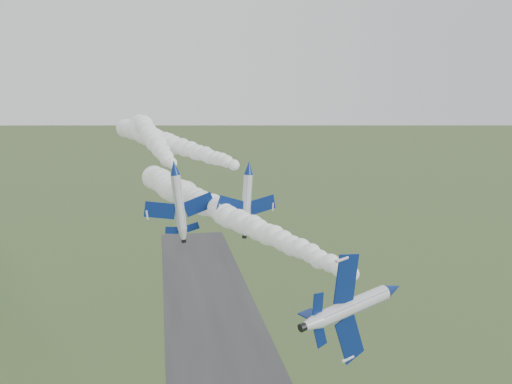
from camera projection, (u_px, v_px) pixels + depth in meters
jet_lead at (393, 289)px, 58.55m from camera, size 7.00×12.64×10.99m
smoke_trail_jet_lead at (228, 214)px, 84.92m from camera, size 28.51×54.60×4.47m
jet_pair_left at (175, 168)px, 84.73m from camera, size 10.61×12.73×3.18m
smoke_trail_jet_pair_left at (152, 139)px, 114.46m from camera, size 8.94×56.74×4.45m
jet_pair_right at (249, 168)px, 86.15m from camera, size 10.02×11.59×2.98m
smoke_trail_jet_pair_right at (167, 142)px, 117.52m from camera, size 26.87×64.55×4.68m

